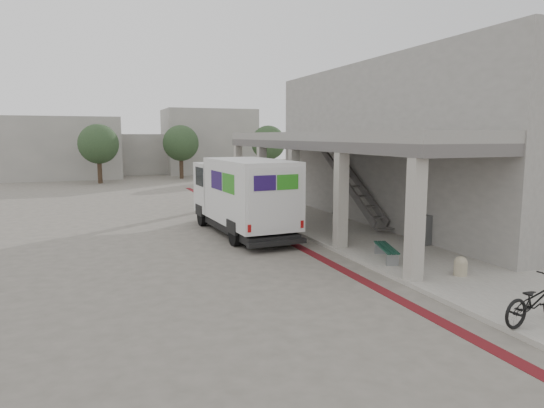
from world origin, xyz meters
name	(u,v)px	position (x,y,z in m)	size (l,w,h in m)	color
ground	(289,259)	(0.00, 0.00, 0.00)	(120.00, 120.00, 0.00)	#625C54
bike_lane_stripe	(293,243)	(1.00, 2.00, 0.01)	(0.35, 40.00, 0.01)	#5E1218
sidewalk	(395,247)	(4.00, 0.00, 0.06)	(4.40, 28.00, 0.12)	gray
transit_building	(392,146)	(6.83, 4.50, 3.40)	(7.60, 17.00, 7.00)	gray
distant_backdrop	(120,147)	(-2.84, 35.89, 2.70)	(28.00, 10.00, 6.50)	gray
tree_left	(98,144)	(-5.00, 28.00, 3.18)	(3.20, 3.20, 4.80)	#38281C
tree_mid	(181,143)	(2.00, 30.00, 3.18)	(3.20, 3.20, 4.80)	#38281C
tree_right	(268,143)	(10.00, 29.00, 3.18)	(3.20, 3.20, 4.80)	#38281C
fedex_truck	(242,194)	(-0.20, 4.33, 1.59)	(2.57, 7.12, 2.99)	black
bench	(386,250)	(2.60, -1.51, 0.41)	(0.90, 1.73, 0.40)	gray
bollard_near	(461,266)	(3.53, -3.66, 0.38)	(0.35, 0.35, 0.53)	tan
bollard_far	(340,231)	(2.65, 1.54, 0.43)	(0.42, 0.42, 0.63)	gray
utility_cabinet	(422,229)	(5.00, -0.11, 0.64)	(0.47, 0.62, 1.04)	slate
bicycle_black	(535,300)	(2.50, -6.89, 0.60)	(0.64, 1.82, 0.96)	black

